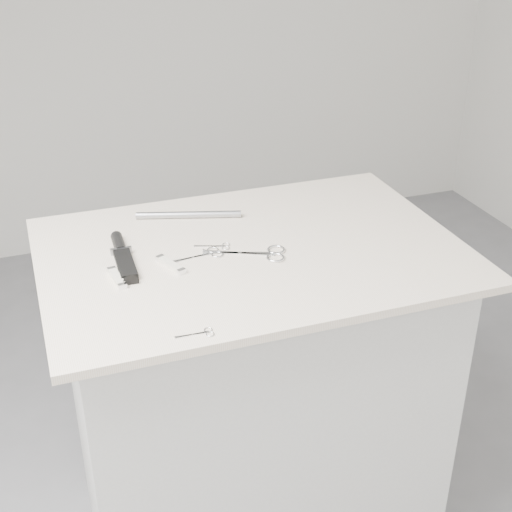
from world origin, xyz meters
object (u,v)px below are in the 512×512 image
object	(u,v)px
embroidery_scissors_b	(218,246)
plinth	(252,403)
pocket_knife_a	(171,264)
large_shears	(263,253)
embroidery_scissors_a	(206,255)
pocket_knife_b	(117,278)
metal_rail	(189,215)
sheathed_knife	(122,255)
tiny_scissors	(200,334)

from	to	relation	value
embroidery_scissors_b	plinth	bearing A→B (deg)	-6.60
pocket_knife_a	large_shears	bearing A→B (deg)	-114.93
large_shears	embroidery_scissors_b	bearing A→B (deg)	163.76
embroidery_scissors_a	pocket_knife_b	xyz separation A→B (m)	(-0.22, -0.05, 0.00)
plinth	embroidery_scissors_a	bearing A→B (deg)	177.64
metal_rail	plinth	bearing A→B (deg)	-65.82
embroidery_scissors_a	sheathed_knife	bearing A→B (deg)	156.97
plinth	tiny_scissors	size ratio (longest dim) A/B	11.72
plinth	pocket_knife_a	xyz separation A→B (m)	(-0.20, -0.02, 0.48)
embroidery_scissors_a	large_shears	bearing A→B (deg)	-24.91
embroidery_scissors_a	sheathed_knife	xyz separation A→B (m)	(-0.19, 0.05, 0.01)
large_shears	tiny_scissors	size ratio (longest dim) A/B	2.48
pocket_knife_a	metal_rail	distance (m)	0.26
pocket_knife_b	metal_rail	distance (m)	0.35
large_shears	metal_rail	xyz separation A→B (m)	(-0.11, 0.26, 0.01)
large_shears	pocket_knife_b	bearing A→B (deg)	-156.04
plinth	sheathed_knife	xyz separation A→B (m)	(-0.30, 0.06, 0.48)
sheathed_knife	metal_rail	bearing A→B (deg)	-49.61
pocket_knife_a	metal_rail	bearing A→B (deg)	-44.94
plinth	sheathed_knife	size ratio (longest dim) A/B	4.08
tiny_scissors	plinth	bearing A→B (deg)	57.18
embroidery_scissors_b	metal_rail	distance (m)	0.18
tiny_scissors	metal_rail	xyz separation A→B (m)	(0.11, 0.53, 0.01)
tiny_scissors	pocket_knife_a	bearing A→B (deg)	90.06
embroidery_scissors_b	sheathed_knife	bearing A→B (deg)	-165.83
plinth	pocket_knife_a	world-z (taller)	pocket_knife_a
plinth	large_shears	distance (m)	0.47
large_shears	sheathed_knife	size ratio (longest dim) A/B	0.86
plinth	large_shears	size ratio (longest dim) A/B	4.72
pocket_knife_b	embroidery_scissors_a	bearing A→B (deg)	-84.79
plinth	metal_rail	world-z (taller)	metal_rail
large_shears	pocket_knife_b	distance (m)	0.35
embroidery_scissors_b	sheathed_knife	world-z (taller)	sheathed_knife
embroidery_scissors_b	sheathed_knife	distance (m)	0.23
tiny_scissors	sheathed_knife	xyz separation A→B (m)	(-0.09, 0.37, 0.01)
embroidery_scissors_b	metal_rail	xyz separation A→B (m)	(-0.02, 0.18, 0.01)
plinth	large_shears	world-z (taller)	large_shears
sheathed_knife	tiny_scissors	bearing A→B (deg)	-164.94
large_shears	pocket_knife_a	xyz separation A→B (m)	(-0.22, 0.01, 0.00)
plinth	large_shears	xyz separation A→B (m)	(0.02, -0.04, 0.47)
large_shears	embroidery_scissors_b	size ratio (longest dim) A/B	2.21
embroidery_scissors_b	metal_rail	world-z (taller)	metal_rail
pocket_knife_b	tiny_scissors	bearing A→B (deg)	-163.39
embroidery_scissors_a	pocket_knife_a	world-z (taller)	pocket_knife_a
plinth	pocket_knife_a	bearing A→B (deg)	-173.66
large_shears	embroidery_scissors_b	distance (m)	0.12
metal_rail	embroidery_scissors_b	bearing A→B (deg)	-82.43
sheathed_knife	pocket_knife_b	size ratio (longest dim) A/B	2.35
large_shears	pocket_knife_b	xyz separation A→B (m)	(-0.35, -0.01, 0.00)
sheathed_knife	metal_rail	xyz separation A→B (m)	(0.20, 0.16, 0.00)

